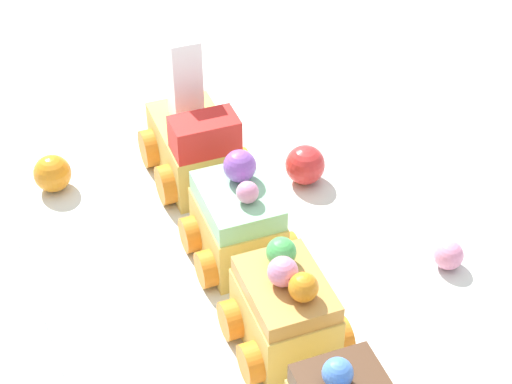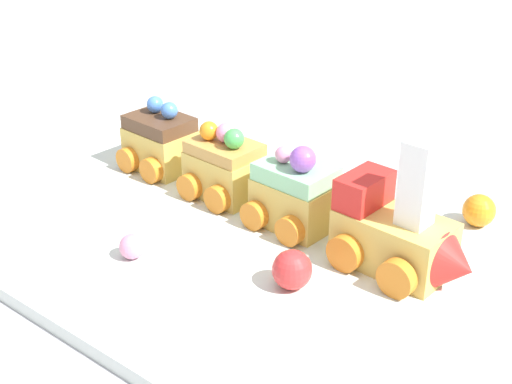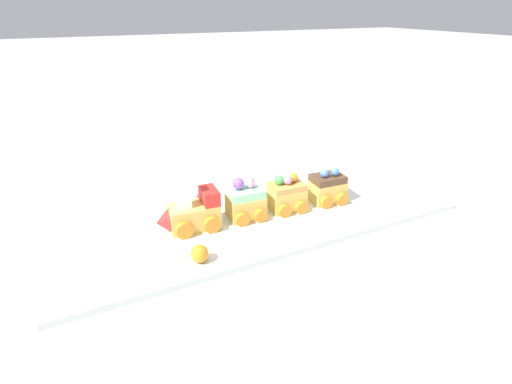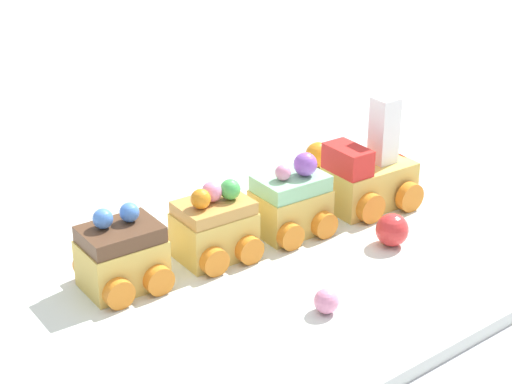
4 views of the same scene
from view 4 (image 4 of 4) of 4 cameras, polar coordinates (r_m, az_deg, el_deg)
name	(u,v)px [view 4 (image 4 of 4)]	position (r m, az deg, el deg)	size (l,w,h in m)	color
ground_plane	(299,266)	(0.76, 2.91, -4.95)	(10.00, 10.00, 0.00)	#B2B2B7
display_board	(299,260)	(0.76, 2.92, -4.55)	(0.73, 0.35, 0.01)	silver
cake_train_locomotive	(374,176)	(0.84, 7.90, 1.05)	(0.11, 0.07, 0.11)	#E0BC56
cake_car_mint	(291,203)	(0.78, 2.35, -0.76)	(0.07, 0.07, 0.08)	#E0BC56
cake_car_caramel	(214,228)	(0.74, -2.80, -2.41)	(0.07, 0.07, 0.07)	#E0BC56
cake_car_chocolate	(122,257)	(0.70, -8.94, -4.30)	(0.07, 0.07, 0.07)	#E0BC56
gumball_orange	(318,155)	(0.93, 4.16, 2.49)	(0.03, 0.03, 0.03)	orange
gumball_pink	(327,301)	(0.67, 4.72, -7.25)	(0.02, 0.02, 0.02)	pink
gumball_red	(392,230)	(0.77, 9.07, -2.51)	(0.03, 0.03, 0.03)	red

